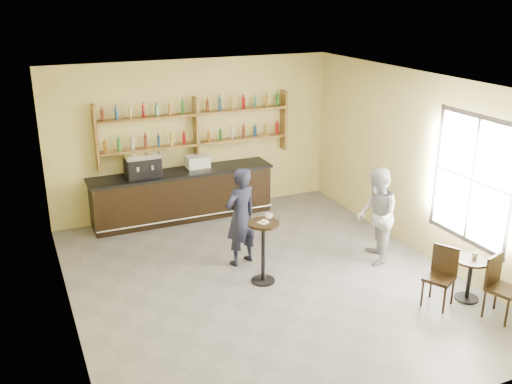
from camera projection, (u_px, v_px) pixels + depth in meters
name	position (u px, v px, depth m)	size (l,w,h in m)	color
floor	(265.00, 281.00, 9.32)	(7.00, 7.00, 0.00)	slate
ceiling	(266.00, 84.00, 8.24)	(7.00, 7.00, 0.00)	white
wall_back	(194.00, 137.00, 11.80)	(7.00, 7.00, 0.00)	#DDD07D
wall_front	(410.00, 293.00, 5.77)	(7.00, 7.00, 0.00)	#DDD07D
wall_left	(62.00, 218.00, 7.64)	(7.00, 7.00, 0.00)	#DDD07D
wall_right	(421.00, 165.00, 9.93)	(7.00, 7.00, 0.00)	#DDD07D
window_pane	(472.00, 180.00, 8.86)	(2.00, 2.00, 0.00)	white
window_frame	(472.00, 180.00, 8.86)	(0.04, 1.70, 2.10)	black
shelf_unit	(196.00, 129.00, 11.61)	(4.00, 0.26, 1.40)	brown
liquor_bottles	(196.00, 121.00, 11.56)	(3.68, 0.10, 1.00)	#8C5919
bar_counter	(183.00, 195.00, 11.71)	(3.75, 0.73, 1.02)	black
espresso_machine	(143.00, 165.00, 11.16)	(0.67, 0.43, 0.48)	black
pastry_case	(197.00, 163.00, 11.62)	(0.47, 0.37, 0.28)	silver
pedestal_table	(263.00, 252.00, 9.12)	(0.51, 0.51, 1.04)	black
napkin	(263.00, 222.00, 8.95)	(0.15, 0.15, 0.00)	white
donut	(264.00, 221.00, 8.94)	(0.11, 0.11, 0.04)	gold
cup_pedestal	(269.00, 216.00, 9.07)	(0.12, 0.12, 0.09)	white
man_main	(241.00, 217.00, 9.64)	(0.63, 0.41, 1.73)	black
cafe_table	(469.00, 279.00, 8.66)	(0.54, 0.54, 0.69)	black
cup_cafe	(475.00, 255.00, 8.54)	(0.10, 0.10, 0.09)	white
chair_west	(439.00, 278.00, 8.45)	(0.40, 0.40, 0.92)	black
chair_south	(504.00, 289.00, 8.12)	(0.41, 0.41, 0.94)	black
patron_second	(376.00, 216.00, 9.72)	(0.82, 0.64, 1.69)	#A2A1A6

